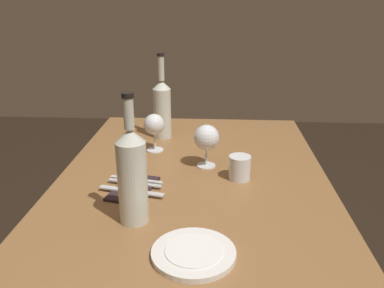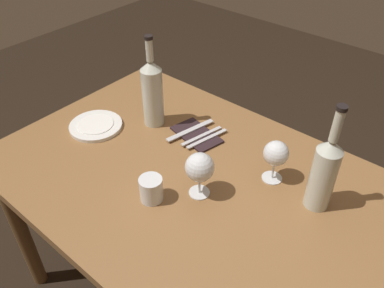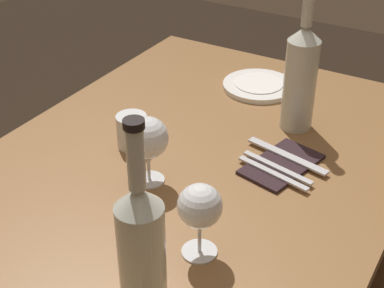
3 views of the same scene
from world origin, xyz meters
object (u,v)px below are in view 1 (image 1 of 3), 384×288
at_px(water_tumbler, 240,169).
at_px(fork_inner, 135,183).
at_px(wine_bottle_second, 132,174).
at_px(table_knife, 131,191).
at_px(folded_napkin, 133,188).
at_px(dinner_plate, 194,253).
at_px(fork_outer, 136,180).
at_px(wine_bottle, 162,107).
at_px(wine_glass_right, 154,125).
at_px(wine_glass_left, 206,138).

relative_size(water_tumbler, fork_inner, 0.45).
xyz_separation_m(wine_bottle_second, fork_inner, (-0.20, -0.04, -0.13)).
height_order(wine_bottle_second, table_knife, wine_bottle_second).
distance_m(fork_inner, table_knife, 0.05).
height_order(water_tumbler, folded_napkin, water_tumbler).
relative_size(dinner_plate, fork_outer, 1.12).
relative_size(wine_bottle, wine_bottle_second, 1.00).
bearing_deg(table_knife, wine_glass_right, 177.02).
bearing_deg(wine_bottle, wine_glass_right, -3.71).
distance_m(wine_glass_right, wine_bottle, 0.16).
relative_size(wine_bottle, folded_napkin, 1.69).
bearing_deg(fork_inner, wine_glass_right, 176.50).
height_order(wine_bottle, water_tumbler, wine_bottle).
bearing_deg(water_tumbler, fork_inner, -77.48).
xyz_separation_m(dinner_plate, fork_inner, (-0.35, -0.21, 0.00)).
relative_size(folded_napkin, fork_inner, 1.17).
bearing_deg(wine_bottle_second, wine_glass_right, -177.70).
height_order(wine_glass_left, fork_outer, wine_glass_left).
relative_size(wine_glass_left, table_knife, 0.73).
bearing_deg(wine_glass_right, water_tumbler, 53.27).
relative_size(wine_glass_left, fork_inner, 0.86).
bearing_deg(wine_bottle, fork_inner, -3.57).
xyz_separation_m(wine_glass_right, table_knife, (0.37, -0.02, -0.09)).
distance_m(wine_glass_left, wine_glass_right, 0.25).
relative_size(wine_bottle, dinner_plate, 1.77).
xyz_separation_m(water_tumbler, table_knife, (0.13, -0.34, -0.03)).
height_order(wine_glass_right, fork_outer, wine_glass_right).
height_order(wine_bottle_second, dinner_plate, wine_bottle_second).
relative_size(wine_bottle_second, fork_inner, 1.98).
height_order(wine_bottle, folded_napkin, wine_bottle).
height_order(wine_glass_right, dinner_plate, wine_glass_right).
bearing_deg(fork_outer, dinner_plate, 28.94).
bearing_deg(fork_inner, folded_napkin, 0.00).
relative_size(fork_outer, table_knife, 0.85).
distance_m(wine_glass_right, folded_napkin, 0.35).
bearing_deg(wine_bottle_second, dinner_plate, 48.88).
bearing_deg(folded_napkin, table_knife, 0.00).
relative_size(wine_glass_left, wine_bottle, 0.43).
bearing_deg(wine_bottle_second, water_tumbler, 133.33).
height_order(fork_inner, fork_outer, same).
relative_size(fork_inner, fork_outer, 1.00).
bearing_deg(folded_napkin, wine_glass_left, 131.40).
distance_m(wine_glass_right, table_knife, 0.38).
bearing_deg(fork_inner, wine_glass_left, 127.58).
bearing_deg(water_tumbler, wine_bottle_second, -46.67).
bearing_deg(table_knife, fork_inner, -180.00).
xyz_separation_m(wine_glass_left, dinner_plate, (0.52, -0.01, -0.10)).
relative_size(wine_glass_left, water_tumbler, 1.91).
height_order(water_tumbler, fork_outer, water_tumbler).
height_order(wine_bottle_second, fork_outer, wine_bottle_second).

